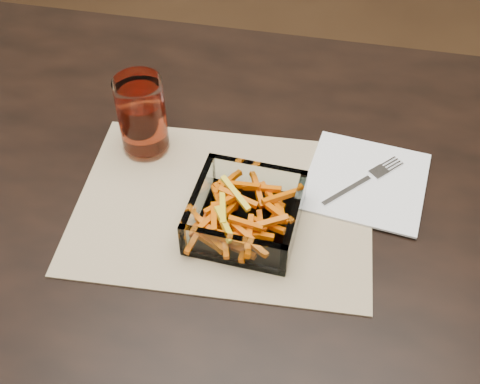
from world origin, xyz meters
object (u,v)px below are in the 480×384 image
glass_bowl (245,214)px  tumbler (142,118)px  fork (365,180)px  dining_table (271,230)px

glass_bowl → tumbler: (-0.20, 0.13, 0.04)m
tumbler → fork: bearing=-1.4°
glass_bowl → fork: glass_bowl is taller
dining_table → glass_bowl: (-0.03, -0.07, 0.12)m
tumbler → fork: 0.37m
glass_bowl → dining_table: bearing=66.4°
dining_table → tumbler: (-0.23, 0.06, 0.15)m
glass_bowl → fork: size_ratio=1.22×
dining_table → glass_bowl: glass_bowl is taller
glass_bowl → fork: 0.21m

